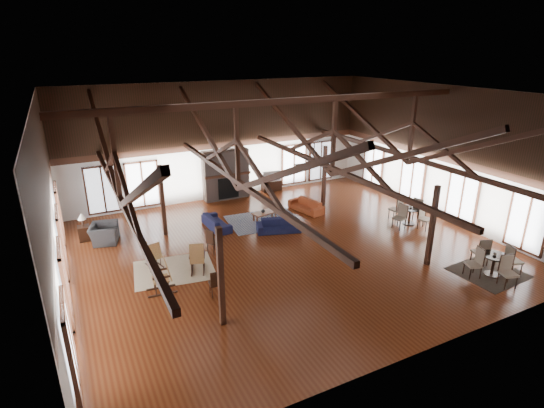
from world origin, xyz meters
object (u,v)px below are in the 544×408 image
sofa_navy_left (216,222)px  cafe_table_far (410,213)px  sofa_navy_front (279,226)px  sofa_orange (306,206)px  coffee_table (265,213)px  armchair (104,233)px  tv_console (272,186)px  cafe_table_near (494,261)px

sofa_navy_left → cafe_table_far: size_ratio=0.89×
sofa_navy_front → sofa_orange: 2.84m
coffee_table → sofa_navy_left: bearing=163.4°
armchair → tv_console: (9.11, 2.90, -0.11)m
armchair → cafe_table_far: bearing=-93.0°
sofa_orange → armchair: size_ratio=1.61×
sofa_navy_front → sofa_navy_left: 2.78m
sofa_orange → armchair: (-9.22, 0.67, 0.11)m
sofa_navy_left → tv_console: (4.51, 3.58, 0.00)m
coffee_table → cafe_table_near: size_ratio=0.58×
cafe_table_far → sofa_navy_front: bearing=161.4°
sofa_navy_left → armchair: 4.65m
armchair → cafe_table_far: 13.22m
sofa_orange → tv_console: 3.57m
sofa_navy_left → sofa_orange: 4.62m
armchair → cafe_table_near: bearing=-111.6°
sofa_navy_left → cafe_table_near: (7.26, -8.27, 0.26)m
coffee_table → tv_console: tv_console is taller
sofa_navy_left → coffee_table: 2.28m
sofa_orange → armchair: 9.25m
armchair → cafe_table_near: 14.86m
sofa_navy_front → armchair: armchair is taller
sofa_orange → coffee_table: sofa_orange is taller
cafe_table_near → coffee_table: bearing=121.8°
sofa_navy_front → armchair: (-6.88, 2.27, 0.11)m
sofa_navy_left → tv_console: bearing=-54.6°
cafe_table_far → tv_console: (-3.43, 7.07, -0.26)m
cafe_table_near → sofa_navy_left: bearing=131.3°
sofa_orange → coffee_table: 2.37m
sofa_navy_left → coffee_table: size_ratio=1.55×
armchair → sofa_orange: bearing=-78.7°
sofa_navy_left → armchair: size_ratio=1.59×
sofa_navy_front → sofa_navy_left: (-2.28, 1.59, -0.00)m
sofa_navy_left → sofa_orange: size_ratio=0.99×
sofa_navy_left → cafe_table_near: size_ratio=0.89×
armchair → coffee_table: bearing=-82.0°
sofa_orange → coffee_table: (-2.36, -0.23, 0.10)m
tv_console → coffee_table: bearing=-120.7°
sofa_orange → sofa_navy_left: bearing=-102.3°
cafe_table_near → tv_console: cafe_table_near is taller
armchair → cafe_table_near: size_ratio=0.56×
coffee_table → cafe_table_far: bearing=-41.0°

